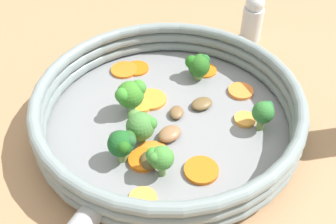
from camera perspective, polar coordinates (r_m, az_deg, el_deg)
ground_plane at (r=0.56m, az=0.00°, el=-1.99°), size 4.00×4.00×0.00m
skillet at (r=0.56m, az=0.00°, el=-1.56°), size 0.35×0.35×0.01m
skillet_rim_wall at (r=0.54m, az=0.00°, el=0.86°), size 0.37×0.37×0.05m
skillet_rivet_left at (r=0.49m, az=-14.19°, el=-10.85°), size 0.01×0.01×0.01m
skillet_rivet_right at (r=0.45m, az=-4.48°, el=-15.66°), size 0.01×0.01×0.01m
carrot_slice_0 at (r=0.61m, az=10.52°, el=3.00°), size 0.05×0.05×0.01m
carrot_slice_1 at (r=0.58m, az=-2.49°, el=1.84°), size 0.06×0.06×0.00m
carrot_slice_2 at (r=0.64m, az=5.37°, el=6.05°), size 0.05×0.05×0.00m
carrot_slice_3 at (r=0.49m, az=4.84°, el=-8.43°), size 0.05×0.05×0.01m
carrot_slice_4 at (r=0.65m, az=-4.55°, el=6.34°), size 0.05×0.05×0.00m
carrot_slice_5 at (r=0.51m, az=-2.38°, el=-6.19°), size 0.06×0.06×0.00m
carrot_slice_6 at (r=0.64m, az=-6.38°, el=6.10°), size 0.06×0.06×0.00m
carrot_slice_7 at (r=0.50m, az=-3.63°, el=-6.96°), size 0.05×0.05×0.01m
carrot_slice_8 at (r=0.57m, az=-3.80°, el=0.89°), size 0.04×0.04×0.01m
carrot_slice_9 at (r=0.56m, az=11.10°, el=-1.05°), size 0.04×0.04×0.01m
carrot_slice_10 at (r=0.47m, az=-3.67°, el=-12.47°), size 0.03×0.03×0.00m
broccoli_floret_0 at (r=0.54m, az=13.73°, el=0.02°), size 0.03×0.03×0.05m
broccoli_floret_1 at (r=0.62m, az=4.47°, el=6.87°), size 0.04×0.04×0.04m
broccoli_floret_2 at (r=0.55m, az=-5.37°, el=2.66°), size 0.05×0.04×0.05m
broccoli_floret_3 at (r=0.49m, az=-6.60°, el=-4.60°), size 0.04×0.04×0.05m
broccoli_floret_4 at (r=0.47m, az=-1.29°, el=-6.67°), size 0.03×0.03×0.04m
broccoli_floret_5 at (r=0.51m, az=-4.00°, el=-1.94°), size 0.04×0.04×0.04m
mushroom_piece_0 at (r=0.57m, az=4.93°, el=1.22°), size 0.04×0.03×0.01m
mushroom_piece_1 at (r=0.56m, az=1.10°, el=0.07°), size 0.03×0.03×0.01m
mushroom_piece_2 at (r=0.53m, az=0.24°, el=-3.17°), size 0.04×0.03×0.01m
mushroom_piece_3 at (r=0.50m, az=-2.78°, el=-7.06°), size 0.03×0.04×0.01m
salt_shaker at (r=0.73m, az=12.18°, el=13.15°), size 0.04×0.04×0.09m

